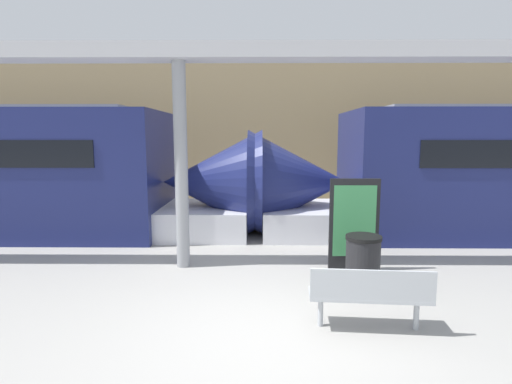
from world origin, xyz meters
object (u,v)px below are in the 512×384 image
Objects in this scene: trash_bin at (363,262)px; support_column_near at (181,167)px; bench_near at (370,293)px; poster_board at (354,225)px.

support_column_near is (-3.15, 1.07, 1.47)m from trash_bin.
support_column_near is at bearing 142.75° from bench_near.
trash_bin is 0.93m from poster_board.
trash_bin is at bearing 83.39° from bench_near.
support_column_near reaches higher than trash_bin.
trash_bin is (0.29, 1.48, -0.07)m from bench_near.
support_column_near is (-2.86, 2.55, 1.40)m from bench_near.
bench_near is at bearing -41.69° from support_column_near.
poster_board reaches higher than trash_bin.
trash_bin is at bearing -18.80° from support_column_near.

